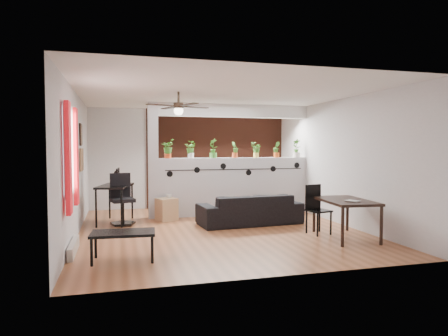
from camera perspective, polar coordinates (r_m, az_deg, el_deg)
room_shell at (r=7.76m, az=-0.94°, el=0.78°), size 6.30×7.10×2.90m
partition_wall at (r=9.46m, az=1.56°, el=-2.62°), size 3.60×0.18×1.35m
ceiling_header at (r=9.45m, az=1.57°, el=8.16°), size 3.60×0.18×0.30m
pier_column at (r=9.06m, az=-10.10°, el=1.05°), size 0.22×0.20×2.60m
brick_panel at (r=10.83m, az=-0.65°, el=1.41°), size 3.90×0.05×2.60m
vine_decal at (r=9.33m, az=1.73°, el=-0.20°), size 3.31×0.01×0.30m
window_assembly at (r=6.36m, az=-21.09°, el=1.97°), size 0.09×1.30×1.55m
baseboard_heater at (r=6.53m, az=-20.71°, el=-10.57°), size 0.08×1.00×0.18m
corkboard at (r=8.50m, az=-19.67°, el=1.13°), size 0.03×0.60×0.45m
framed_art at (r=8.45m, az=-19.77°, el=4.51°), size 0.03×0.34×0.44m
ceiling_fan at (r=7.33m, az=-6.51°, el=8.56°), size 1.19×1.19×0.43m
potted_plant_0 at (r=9.09m, az=-8.04°, el=2.83°), size 0.26×0.28×0.43m
potted_plant_1 at (r=9.17m, az=-4.76°, el=2.72°), size 0.25×0.24×0.39m
potted_plant_2 at (r=9.27m, az=-1.56°, el=2.94°), size 0.30×0.29×0.46m
potted_plant_3 at (r=9.41m, az=1.57°, el=2.70°), size 0.20×0.17×0.38m
potted_plant_4 at (r=9.57m, az=4.59°, el=2.67°), size 0.18×0.15×0.37m
potted_plant_5 at (r=9.76m, az=7.51°, el=2.71°), size 0.22×0.19×0.39m
potted_plant_6 at (r=9.98m, az=10.31°, el=2.89°), size 0.25×0.20×0.45m
sofa at (r=8.37m, az=3.71°, el=-5.96°), size 2.08×0.96×0.59m
cube_shelf at (r=8.84m, az=-8.20°, el=-5.86°), size 0.50×0.48×0.49m
cup at (r=8.81m, az=-7.89°, el=-3.98°), size 0.14×0.14×0.09m
computer_desk at (r=8.72m, az=-15.31°, el=-2.86°), size 0.83×1.22×0.80m
monitor at (r=8.86m, az=-15.32°, el=-1.65°), size 0.34×0.08×0.19m
office_chair at (r=8.48m, az=-14.37°, el=-4.82°), size 0.54×0.54×1.04m
dining_table at (r=7.35m, az=16.96°, el=-4.90°), size 0.87×1.31×0.68m
book at (r=7.03m, az=17.58°, el=-4.57°), size 0.24×0.27×0.02m
folding_chair at (r=7.61m, az=12.98°, el=-5.12°), size 0.43×0.43×0.91m
coffee_table at (r=5.86m, az=-14.21°, el=-9.23°), size 0.92×0.56×0.41m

